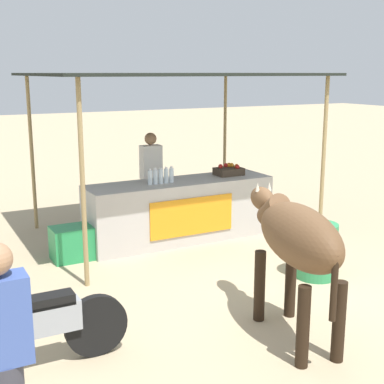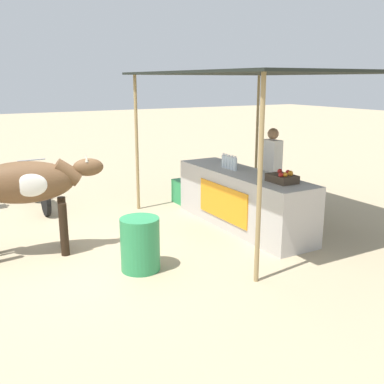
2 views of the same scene
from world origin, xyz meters
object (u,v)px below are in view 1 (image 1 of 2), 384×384
at_px(fruit_crate, 229,171).
at_px(vendor_behind_counter, 151,180).
at_px(stall_counter, 180,210).
at_px(cooler_box, 73,243).
at_px(passerby_on_street, 5,367).
at_px(cow, 296,238).
at_px(motorcycle_parked, 27,327).
at_px(water_barrel, 317,251).

relative_size(fruit_crate, vendor_behind_counter, 0.27).
bearing_deg(stall_counter, vendor_behind_counter, 101.95).
height_order(fruit_crate, cooler_box, fruit_crate).
height_order(vendor_behind_counter, passerby_on_street, same).
bearing_deg(cooler_box, vendor_behind_counter, 27.89).
relative_size(vendor_behind_counter, cow, 0.89).
bearing_deg(cooler_box, cow, -68.12).
height_order(cow, passerby_on_street, passerby_on_street).
distance_m(cooler_box, cow, 3.64).
xyz_separation_m(cooler_box, motorcycle_parked, (-1.17, -2.72, 0.19)).
height_order(vendor_behind_counter, cooler_box, vendor_behind_counter).
distance_m(vendor_behind_counter, water_barrel, 3.22).
distance_m(cow, passerby_on_street, 2.98).
relative_size(water_barrel, passerby_on_street, 0.44).
height_order(cooler_box, cow, cow).
xyz_separation_m(vendor_behind_counter, passerby_on_street, (-3.16, -4.91, 0.00)).
bearing_deg(motorcycle_parked, stall_counter, 43.80).
relative_size(cow, motorcycle_parked, 1.03).
distance_m(cooler_box, motorcycle_parked, 2.97).
relative_size(cooler_box, cow, 0.32).
height_order(stall_counter, cooler_box, stall_counter).
bearing_deg(passerby_on_street, stall_counter, 51.40).
height_order(cooler_box, passerby_on_street, passerby_on_street).
distance_m(vendor_behind_counter, cooler_box, 1.92).
bearing_deg(motorcycle_parked, fruit_crate, 36.57).
xyz_separation_m(water_barrel, cow, (-1.28, -1.13, 0.67)).
bearing_deg(water_barrel, vendor_behind_counter, 108.27).
height_order(motorcycle_parked, passerby_on_street, passerby_on_street).
distance_m(vendor_behind_counter, cow, 4.16).
bearing_deg(stall_counter, motorcycle_parked, -136.20).
bearing_deg(cow, passerby_on_street, -165.20).
distance_m(fruit_crate, motorcycle_parked, 4.86).
xyz_separation_m(vendor_behind_counter, water_barrel, (1.00, -3.02, -0.49)).
height_order(fruit_crate, motorcycle_parked, fruit_crate).
distance_m(fruit_crate, passerby_on_street, 5.99).
height_order(fruit_crate, vendor_behind_counter, vendor_behind_counter).
bearing_deg(fruit_crate, water_barrel, -92.45).
xyz_separation_m(water_barrel, motorcycle_parked, (-3.77, -0.55, 0.07)).
relative_size(vendor_behind_counter, passerby_on_street, 1.00).
relative_size(water_barrel, motorcycle_parked, 0.40).
height_order(stall_counter, cow, cow).
bearing_deg(passerby_on_street, vendor_behind_counter, 57.25).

